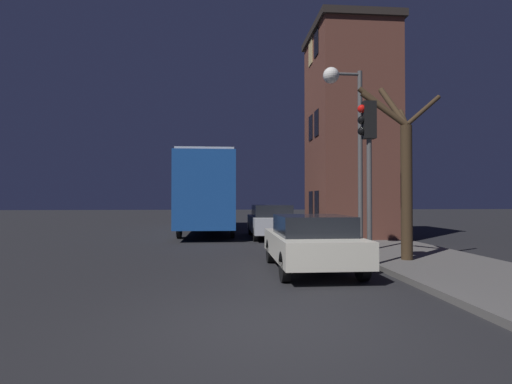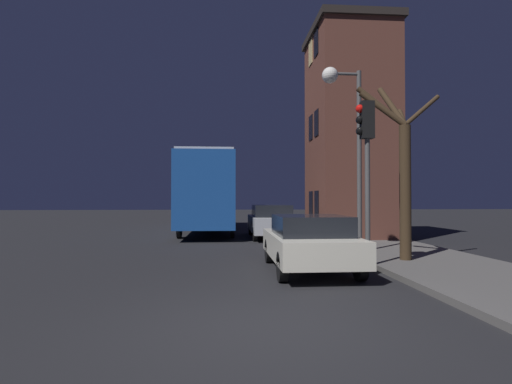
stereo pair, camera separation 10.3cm
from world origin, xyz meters
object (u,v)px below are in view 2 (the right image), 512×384
(bus, at_px, (209,189))
(car_near_lane, at_px, (309,241))
(traffic_light, at_px, (366,149))
(bare_tree, at_px, (401,165))
(car_mid_lane, at_px, (271,221))
(streetlamp, at_px, (344,115))

(bus, distance_m, car_near_lane, 12.46)
(traffic_light, height_order, bus, traffic_light)
(traffic_light, height_order, car_near_lane, traffic_light)
(bare_tree, distance_m, car_mid_lane, 8.11)
(streetlamp, bearing_deg, traffic_light, -95.11)
(bare_tree, distance_m, bus, 12.51)
(streetlamp, bearing_deg, car_near_lane, -123.95)
(streetlamp, height_order, bus, streetlamp)
(bus, height_order, car_near_lane, bus)
(bus, bearing_deg, car_near_lane, -76.60)
(bus, bearing_deg, traffic_light, -70.84)
(traffic_light, height_order, car_mid_lane, traffic_light)
(bare_tree, bearing_deg, traffic_light, -143.95)
(traffic_light, distance_m, car_near_lane, 2.61)
(bare_tree, bearing_deg, bus, 116.28)
(bus, xyz_separation_m, car_near_lane, (2.87, -12.03, -1.55))
(streetlamp, bearing_deg, bare_tree, -54.75)
(streetlamp, distance_m, bus, 10.84)
(car_near_lane, xyz_separation_m, car_mid_lane, (0.01, 8.24, 0.05))
(streetlamp, distance_m, bare_tree, 2.50)
(bare_tree, relative_size, bus, 0.42)
(streetlamp, xyz_separation_m, bus, (-4.45, 9.67, -2.01))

